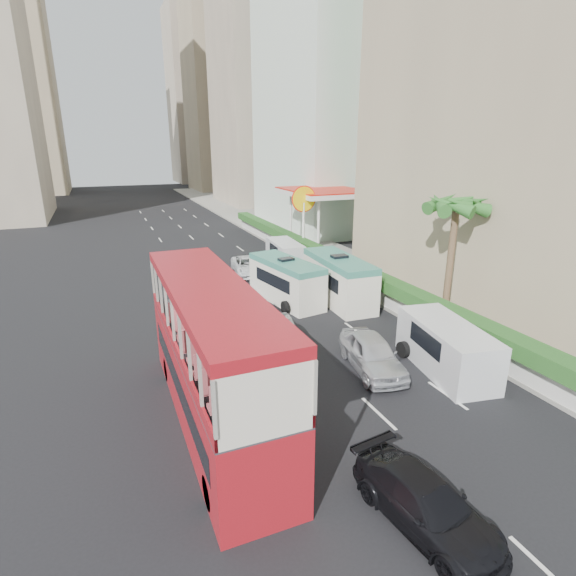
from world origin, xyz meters
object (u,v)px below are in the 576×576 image
minibus_near (286,281)px  shell_station (323,219)px  car_silver_lane_b (371,369)px  palm_tree (450,264)px  double_decker_bus (212,355)px  panel_van_near (446,347)px  van_asset (248,274)px  minibus_far (339,280)px  car_silver_lane_a (276,352)px  car_black (423,524)px  panel_van_far (285,253)px

minibus_near → shell_station: shell_station is taller
car_silver_lane_b → palm_tree: 8.00m
double_decker_bus → palm_tree: 14.39m
car_silver_lane_b → panel_van_near: bearing=-12.0°
shell_station → double_decker_bus: bearing=-124.8°
double_decker_bus → van_asset: (6.89, 17.53, -2.53)m
van_asset → minibus_near: bearing=-79.7°
car_silver_lane_b → shell_station: bearing=78.5°
minibus_far → panel_van_near: (0.00, -9.63, -0.36)m
car_silver_lane_a → palm_tree: size_ratio=0.74×
minibus_near → palm_tree: palm_tree is taller
minibus_near → shell_station: (8.81, 12.28, 1.43)m
car_silver_lane_b → panel_van_near: panel_van_near is taller
car_silver_lane_b → palm_tree: palm_tree is taller
car_silver_lane_a → minibus_near: minibus_near is taller
car_silver_lane_b → car_silver_lane_a: bearing=145.2°
car_silver_lane_a → car_silver_lane_b: car_silver_lane_a is taller
car_black → shell_station: bearing=60.0°
double_decker_bus → minibus_near: bearing=56.2°
double_decker_bus → car_silver_lane_b: bearing=7.8°
double_decker_bus → car_silver_lane_b: size_ratio=2.44×
car_black → minibus_near: (3.33, 17.43, 1.32)m
panel_van_near → panel_van_far: panel_van_near is taller
van_asset → panel_van_near: (3.27, -17.76, 1.05)m
car_silver_lane_a → minibus_near: size_ratio=0.80×
panel_van_near → car_silver_lane_a: bearing=154.4°
panel_van_far → shell_station: (5.51, 4.06, 1.80)m
double_decker_bus → minibus_near: double_decker_bus is taller
car_silver_lane_a → minibus_far: bearing=48.1°
car_silver_lane_a → car_black: bearing=-82.4°
minibus_near → panel_van_far: bearing=58.5°
minibus_near → minibus_far: 3.25m
double_decker_bus → panel_van_far: size_ratio=2.31×
minibus_far → panel_van_near: minibus_far is taller
double_decker_bus → car_silver_lane_a: double_decker_bus is taller
panel_van_far → shell_station: bearing=40.7°
double_decker_bus → panel_van_far: 21.71m
car_black → panel_van_far: size_ratio=0.93×
car_silver_lane_b → panel_van_near: 3.37m
panel_van_near → palm_tree: palm_tree is taller
car_black → minibus_near: bearing=71.4°
double_decker_bus → panel_van_far: bearing=61.0°
minibus_far → shell_station: size_ratio=0.80×
shell_station → minibus_near: bearing=-125.7°
car_silver_lane_b → van_asset: car_silver_lane_b is taller
van_asset → panel_van_far: size_ratio=0.96×
minibus_far → panel_van_far: bearing=90.7°
car_silver_lane_b → van_asset: bearing=101.4°
van_asset → palm_tree: (6.91, -13.53, 3.38)m
double_decker_bus → car_silver_lane_a: size_ratio=2.32×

